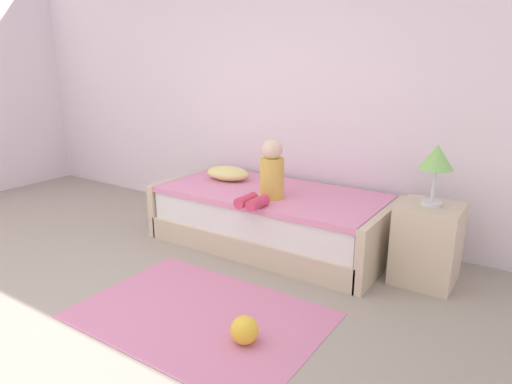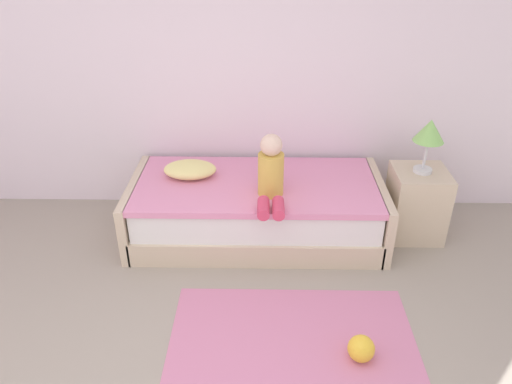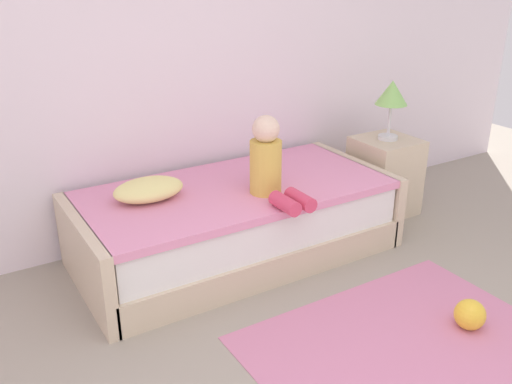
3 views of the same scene
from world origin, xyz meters
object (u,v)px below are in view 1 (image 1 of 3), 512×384
at_px(nightstand, 427,244).
at_px(toy_ball, 245,330).
at_px(table_lamp, 437,160).
at_px(bed, 271,218).
at_px(child_figure, 269,175).
at_px(pillow, 228,173).

relative_size(nightstand, toy_ball, 3.54).
bearing_deg(table_lamp, toy_ball, -115.82).
relative_size(bed, toy_ball, 12.45).
bearing_deg(toy_ball, table_lamp, 64.18).
relative_size(child_figure, pillow, 1.16).
distance_m(nightstand, toy_ball, 1.58).
relative_size(bed, nightstand, 3.52).
distance_m(bed, nightstand, 1.35).
bearing_deg(toy_ball, child_figure, 115.69).
distance_m(child_figure, toy_ball, 1.42).
bearing_deg(bed, pillow, 169.86).
relative_size(bed, pillow, 4.80).
relative_size(pillow, toy_ball, 2.60).
bearing_deg(table_lamp, child_figure, -168.52).
distance_m(bed, toy_ball, 1.55).
height_order(nightstand, pillow, pillow).
relative_size(bed, child_figure, 4.14).
height_order(table_lamp, pillow, table_lamp).
xyz_separation_m(pillow, toy_ball, (1.23, -1.48, -0.48)).
bearing_deg(child_figure, toy_ball, -64.31).
height_order(bed, toy_ball, bed).
relative_size(table_lamp, toy_ball, 2.66).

